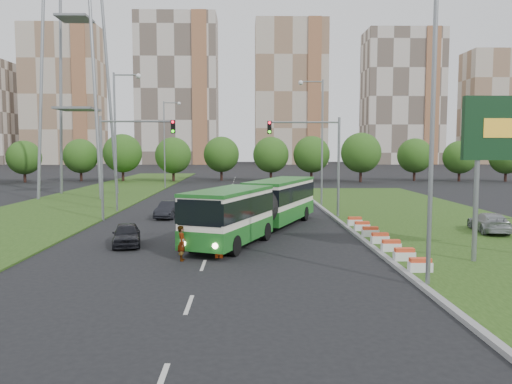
{
  "coord_description": "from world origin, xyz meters",
  "views": [
    {
      "loc": [
        -0.97,
        -29.38,
        5.55
      ],
      "look_at": [
        -0.27,
        4.31,
        2.6
      ],
      "focal_mm": 35.0,
      "sensor_mm": 36.0,
      "label": 1
    }
  ],
  "objects_px": {
    "traffic_mast_median": "(318,151)",
    "transmission_pylon": "(74,0)",
    "shopping_trolley": "(219,252)",
    "car_left_far": "(169,209)",
    "car_median": "(489,222)",
    "pedestrian": "(182,243)",
    "traffic_mast_left": "(123,151)",
    "articulated_bus": "(256,207)",
    "car_left_near": "(127,234)"
  },
  "relations": [
    {
      "from": "traffic_mast_median",
      "to": "transmission_pylon",
      "type": "distance_m",
      "value": 34.86
    },
    {
      "from": "traffic_mast_median",
      "to": "traffic_mast_left",
      "type": "height_order",
      "value": "same"
    },
    {
      "from": "traffic_mast_left",
      "to": "shopping_trolley",
      "type": "relative_size",
      "value": 12.91
    },
    {
      "from": "traffic_mast_left",
      "to": "pedestrian",
      "type": "bearing_deg",
      "value": -65.94
    },
    {
      "from": "traffic_mast_median",
      "to": "traffic_mast_left",
      "type": "xyz_separation_m",
      "value": [
        -15.16,
        -1.0,
        0.0
      ]
    },
    {
      "from": "traffic_mast_median",
      "to": "articulated_bus",
      "type": "relative_size",
      "value": 0.46
    },
    {
      "from": "transmission_pylon",
      "to": "shopping_trolley",
      "type": "bearing_deg",
      "value": -61.33
    },
    {
      "from": "transmission_pylon",
      "to": "car_left_far",
      "type": "relative_size",
      "value": 10.97
    },
    {
      "from": "traffic_mast_left",
      "to": "pedestrian",
      "type": "distance_m",
      "value": 15.95
    },
    {
      "from": "car_left_far",
      "to": "transmission_pylon",
      "type": "bearing_deg",
      "value": 134.96
    },
    {
      "from": "car_median",
      "to": "shopping_trolley",
      "type": "xyz_separation_m",
      "value": [
        -17.14,
        -6.6,
        -0.47
      ]
    },
    {
      "from": "traffic_mast_median",
      "to": "transmission_pylon",
      "type": "xyz_separation_m",
      "value": [
        -24.78,
        18.0,
        16.65
      ]
    },
    {
      "from": "transmission_pylon",
      "to": "car_median",
      "type": "relative_size",
      "value": 10.11
    },
    {
      "from": "transmission_pylon",
      "to": "car_left_near",
      "type": "height_order",
      "value": "transmission_pylon"
    },
    {
      "from": "traffic_mast_median",
      "to": "shopping_trolley",
      "type": "height_order",
      "value": "traffic_mast_median"
    },
    {
      "from": "articulated_bus",
      "to": "car_left_near",
      "type": "bearing_deg",
      "value": -129.22
    },
    {
      "from": "traffic_mast_median",
      "to": "pedestrian",
      "type": "xyz_separation_m",
      "value": [
        -8.92,
        -14.98,
        -4.47
      ]
    },
    {
      "from": "transmission_pylon",
      "to": "car_left_near",
      "type": "relative_size",
      "value": 11.65
    },
    {
      "from": "traffic_mast_left",
      "to": "car_median",
      "type": "height_order",
      "value": "traffic_mast_left"
    },
    {
      "from": "car_median",
      "to": "traffic_mast_left",
      "type": "bearing_deg",
      "value": -6.84
    },
    {
      "from": "traffic_mast_median",
      "to": "car_left_near",
      "type": "distance_m",
      "value": 17.36
    },
    {
      "from": "transmission_pylon",
      "to": "articulated_bus",
      "type": "bearing_deg",
      "value": -51.67
    },
    {
      "from": "car_median",
      "to": "shopping_trolley",
      "type": "distance_m",
      "value": 18.37
    },
    {
      "from": "traffic_mast_left",
      "to": "car_left_near",
      "type": "bearing_deg",
      "value": -75.56
    },
    {
      "from": "traffic_mast_left",
      "to": "car_left_near",
      "type": "distance_m",
      "value": 11.34
    },
    {
      "from": "traffic_mast_median",
      "to": "shopping_trolley",
      "type": "bearing_deg",
      "value": -116.41
    },
    {
      "from": "pedestrian",
      "to": "shopping_trolley",
      "type": "height_order",
      "value": "pedestrian"
    },
    {
      "from": "traffic_mast_median",
      "to": "transmission_pylon",
      "type": "height_order",
      "value": "transmission_pylon"
    },
    {
      "from": "transmission_pylon",
      "to": "articulated_bus",
      "type": "xyz_separation_m",
      "value": [
        19.69,
        -24.9,
        -20.25
      ]
    },
    {
      "from": "traffic_mast_median",
      "to": "pedestrian",
      "type": "height_order",
      "value": "traffic_mast_median"
    },
    {
      "from": "car_left_near",
      "to": "pedestrian",
      "type": "height_order",
      "value": "pedestrian"
    },
    {
      "from": "transmission_pylon",
      "to": "car_left_near",
      "type": "bearing_deg",
      "value": -67.19
    },
    {
      "from": "transmission_pylon",
      "to": "articulated_bus",
      "type": "distance_m",
      "value": 37.65
    },
    {
      "from": "transmission_pylon",
      "to": "car_median",
      "type": "xyz_separation_m",
      "value": [
        34.8,
        -25.72,
        -21.22
      ]
    },
    {
      "from": "car_left_near",
      "to": "shopping_trolley",
      "type": "height_order",
      "value": "car_left_near"
    },
    {
      "from": "traffic_mast_median",
      "to": "car_median",
      "type": "bearing_deg",
      "value": -37.59
    },
    {
      "from": "car_left_far",
      "to": "car_median",
      "type": "height_order",
      "value": "car_median"
    },
    {
      "from": "transmission_pylon",
      "to": "pedestrian",
      "type": "height_order",
      "value": "transmission_pylon"
    },
    {
      "from": "transmission_pylon",
      "to": "pedestrian",
      "type": "bearing_deg",
      "value": -64.31
    },
    {
      "from": "car_left_near",
      "to": "pedestrian",
      "type": "bearing_deg",
      "value": -59.13
    },
    {
      "from": "car_median",
      "to": "pedestrian",
      "type": "xyz_separation_m",
      "value": [
        -18.94,
        -7.26,
        0.09
      ]
    },
    {
      "from": "pedestrian",
      "to": "transmission_pylon",
      "type": "bearing_deg",
      "value": 22.67
    },
    {
      "from": "car_left_near",
      "to": "transmission_pylon",
      "type": "bearing_deg",
      "value": 101.04
    },
    {
      "from": "car_left_near",
      "to": "car_median",
      "type": "height_order",
      "value": "car_median"
    },
    {
      "from": "traffic_mast_left",
      "to": "articulated_bus",
      "type": "relative_size",
      "value": 0.46
    },
    {
      "from": "traffic_mast_left",
      "to": "transmission_pylon",
      "type": "relative_size",
      "value": 0.18
    },
    {
      "from": "pedestrian",
      "to": "articulated_bus",
      "type": "bearing_deg",
      "value": -28.35
    },
    {
      "from": "car_left_far",
      "to": "car_median",
      "type": "distance_m",
      "value": 23.4
    },
    {
      "from": "articulated_bus",
      "to": "car_median",
      "type": "bearing_deg",
      "value": 19.04
    },
    {
      "from": "shopping_trolley",
      "to": "car_left_far",
      "type": "bearing_deg",
      "value": 112.32
    }
  ]
}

